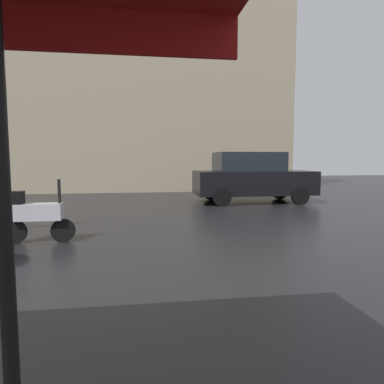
% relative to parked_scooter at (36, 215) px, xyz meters
% --- Properties ---
extents(ground_plane, '(60.00, 60.00, 0.00)m').
position_rel_parked_scooter_xyz_m(ground_plane, '(1.03, -4.29, -0.55)').
color(ground_plane, black).
extents(parked_scooter, '(1.36, 0.32, 1.23)m').
position_rel_parked_scooter_xyz_m(parked_scooter, '(0.00, 0.00, 0.00)').
color(parked_scooter, black).
rests_on(parked_scooter, ground).
extents(parked_car_left, '(4.39, 2.03, 1.88)m').
position_rel_parked_scooter_xyz_m(parked_car_left, '(6.14, 5.50, 0.41)').
color(parked_car_left, black).
rests_on(parked_car_left, ground).
extents(building_block, '(17.63, 2.90, 12.22)m').
position_rel_parked_scooter_xyz_m(building_block, '(1.03, 11.50, 5.56)').
color(building_block, gray).
rests_on(building_block, ground).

